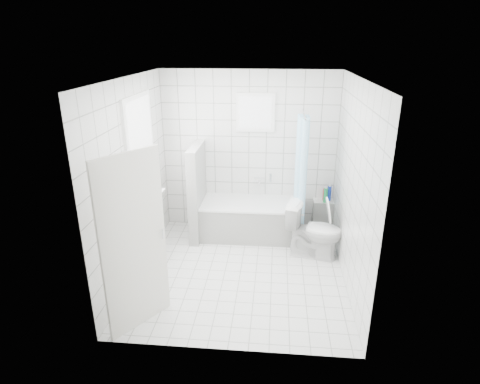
# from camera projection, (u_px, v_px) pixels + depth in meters

# --- Properties ---
(ground) EXTENTS (3.00, 3.00, 0.00)m
(ground) POSITION_uv_depth(u_px,v_px,m) (240.00, 272.00, 5.56)
(ground) COLOR white
(ground) RESTS_ON ground
(ceiling) EXTENTS (3.00, 3.00, 0.00)m
(ceiling) POSITION_uv_depth(u_px,v_px,m) (241.00, 78.00, 4.63)
(ceiling) COLOR white
(ceiling) RESTS_ON ground
(wall_back) EXTENTS (2.80, 0.02, 2.60)m
(wall_back) POSITION_uv_depth(u_px,v_px,m) (249.00, 152.00, 6.49)
(wall_back) COLOR white
(wall_back) RESTS_ON ground
(wall_front) EXTENTS (2.80, 0.02, 2.60)m
(wall_front) POSITION_uv_depth(u_px,v_px,m) (226.00, 238.00, 3.70)
(wall_front) COLOR white
(wall_front) RESTS_ON ground
(wall_left) EXTENTS (0.02, 3.00, 2.60)m
(wall_left) POSITION_uv_depth(u_px,v_px,m) (134.00, 180.00, 5.21)
(wall_left) COLOR white
(wall_left) RESTS_ON ground
(wall_right) EXTENTS (0.02, 3.00, 2.60)m
(wall_right) POSITION_uv_depth(u_px,v_px,m) (353.00, 187.00, 4.98)
(wall_right) COLOR white
(wall_right) RESTS_ON ground
(window_left) EXTENTS (0.01, 0.90, 1.40)m
(window_left) POSITION_uv_depth(u_px,v_px,m) (142.00, 152.00, 5.38)
(window_left) COLOR white
(window_left) RESTS_ON wall_left
(window_back) EXTENTS (0.50, 0.01, 0.50)m
(window_back) POSITION_uv_depth(u_px,v_px,m) (255.00, 113.00, 6.21)
(window_back) COLOR white
(window_back) RESTS_ON wall_back
(window_sill) EXTENTS (0.18, 1.02, 0.08)m
(window_sill) POSITION_uv_depth(u_px,v_px,m) (150.00, 203.00, 5.64)
(window_sill) COLOR white
(window_sill) RESTS_ON wall_left
(door) EXTENTS (0.49, 0.68, 2.00)m
(door) POSITION_uv_depth(u_px,v_px,m) (134.00, 244.00, 4.22)
(door) COLOR silver
(door) RESTS_ON ground
(bathtub) EXTENTS (1.60, 0.77, 0.58)m
(bathtub) POSITION_uv_depth(u_px,v_px,m) (252.00, 219.00, 6.50)
(bathtub) COLOR white
(bathtub) RESTS_ON ground
(partition_wall) EXTENTS (0.15, 0.85, 1.50)m
(partition_wall) POSITION_uv_depth(u_px,v_px,m) (197.00, 192.00, 6.36)
(partition_wall) COLOR white
(partition_wall) RESTS_ON ground
(tiled_ledge) EXTENTS (0.40, 0.24, 0.55)m
(tiled_ledge) POSITION_uv_depth(u_px,v_px,m) (325.00, 216.00, 6.64)
(tiled_ledge) COLOR white
(tiled_ledge) RESTS_ON ground
(toilet) EXTENTS (0.88, 0.63, 0.81)m
(toilet) POSITION_uv_depth(u_px,v_px,m) (314.00, 231.00, 5.84)
(toilet) COLOR white
(toilet) RESTS_ON ground
(curtain_rod) EXTENTS (0.02, 0.80, 0.02)m
(curtain_rod) POSITION_uv_depth(u_px,v_px,m) (304.00, 114.00, 5.80)
(curtain_rod) COLOR silver
(curtain_rod) RESTS_ON wall_back
(shower_curtain) EXTENTS (0.14, 0.48, 1.78)m
(shower_curtain) POSITION_uv_depth(u_px,v_px,m) (301.00, 176.00, 6.00)
(shower_curtain) COLOR #55C3FB
(shower_curtain) RESTS_ON curtain_rod
(tub_faucet) EXTENTS (0.18, 0.06, 0.06)m
(tub_faucet) POSITION_uv_depth(u_px,v_px,m) (259.00, 180.00, 6.60)
(tub_faucet) COLOR silver
(tub_faucet) RESTS_ON wall_back
(sill_bottles) EXTENTS (0.16, 0.73, 0.31)m
(sill_bottles) POSITION_uv_depth(u_px,v_px,m) (146.00, 196.00, 5.44)
(sill_bottles) COLOR pink
(sill_bottles) RESTS_ON window_sill
(ledge_bottles) EXTENTS (0.13, 0.15, 0.24)m
(ledge_bottles) POSITION_uv_depth(u_px,v_px,m) (327.00, 194.00, 6.49)
(ledge_bottles) COLOR red
(ledge_bottles) RESTS_ON tiled_ledge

